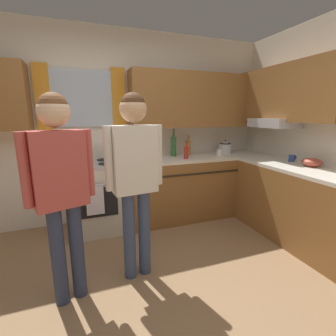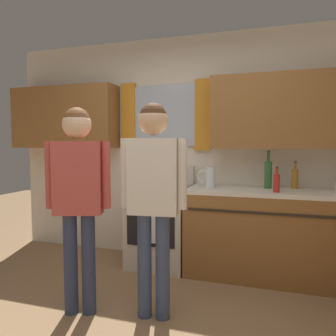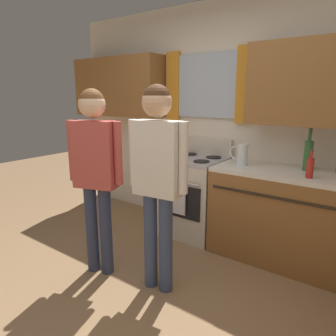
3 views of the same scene
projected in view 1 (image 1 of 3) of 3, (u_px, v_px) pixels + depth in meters
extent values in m
plane|color=#93704C|center=(147.00, 309.00, 1.87)|extent=(12.00, 12.00, 0.00)
cube|color=silver|center=(110.00, 129.00, 3.33)|extent=(4.60, 0.10, 2.60)
cube|color=silver|center=(83.00, 99.00, 3.07)|extent=(0.74, 0.03, 0.71)
cube|color=orange|center=(43.00, 98.00, 2.91)|extent=(0.18, 0.04, 0.81)
cube|color=orange|center=(119.00, 99.00, 3.21)|extent=(0.18, 0.04, 0.81)
cube|color=brown|center=(200.00, 101.00, 3.48)|extent=(2.04, 0.32, 0.76)
cube|color=brown|center=(288.00, 94.00, 3.04)|extent=(0.32, 1.56, 0.70)
cube|color=#B7B7BC|center=(274.00, 123.00, 3.22)|extent=(0.40, 0.60, 0.12)
cube|color=brown|center=(196.00, 187.00, 3.58)|extent=(2.24, 0.62, 0.86)
cube|color=silver|center=(196.00, 157.00, 3.48)|extent=(2.24, 0.62, 0.04)
cube|color=brown|center=(298.00, 206.00, 2.84)|extent=(0.62, 1.58, 0.86)
cube|color=silver|center=(303.00, 169.00, 2.74)|extent=(0.62, 1.58, 0.04)
cube|color=#2D2319|center=(207.00, 173.00, 3.23)|extent=(2.12, 0.01, 0.02)
cube|color=beige|center=(94.00, 198.00, 3.09)|extent=(0.64, 0.62, 0.86)
cube|color=black|center=(95.00, 203.00, 2.79)|extent=(0.52, 0.01, 0.36)
cylinder|color=#ADADB2|center=(94.00, 186.00, 2.72)|extent=(0.52, 0.02, 0.02)
cube|color=#ADADB2|center=(92.00, 164.00, 2.99)|extent=(0.64, 0.62, 0.04)
cube|color=beige|center=(90.00, 152.00, 3.21)|extent=(0.64, 0.08, 0.20)
cylinder|color=black|center=(78.00, 165.00, 2.81)|extent=(0.17, 0.17, 0.01)
cylinder|color=black|center=(106.00, 164.00, 2.92)|extent=(0.17, 0.17, 0.01)
cylinder|color=black|center=(78.00, 161.00, 3.06)|extent=(0.17, 0.17, 0.01)
cylinder|color=black|center=(104.00, 160.00, 3.17)|extent=(0.17, 0.17, 0.01)
cube|color=silver|center=(95.00, 201.00, 2.75)|extent=(0.20, 0.02, 0.34)
cylinder|color=#B27223|center=(188.00, 148.00, 3.59)|extent=(0.06, 0.06, 0.20)
cylinder|color=#B27223|center=(188.00, 139.00, 3.56)|extent=(0.02, 0.02, 0.07)
cylinder|color=#3F382D|center=(189.00, 136.00, 3.55)|extent=(0.03, 0.03, 0.02)
cylinder|color=red|center=(186.00, 153.00, 3.23)|extent=(0.06, 0.06, 0.17)
cylinder|color=red|center=(186.00, 144.00, 3.21)|extent=(0.02, 0.02, 0.06)
cylinder|color=#3F382D|center=(186.00, 142.00, 3.20)|extent=(0.03, 0.03, 0.02)
cylinder|color=#2D6633|center=(173.00, 147.00, 3.44)|extent=(0.08, 0.08, 0.28)
cylinder|color=#2D6633|center=(174.00, 133.00, 3.40)|extent=(0.03, 0.03, 0.10)
cylinder|color=#3F382D|center=(174.00, 129.00, 3.39)|extent=(0.03, 0.03, 0.02)
cylinder|color=white|center=(219.00, 153.00, 3.48)|extent=(0.08, 0.08, 0.09)
torus|color=white|center=(222.00, 152.00, 3.50)|extent=(0.07, 0.01, 0.07)
cylinder|color=#2D479E|center=(292.00, 158.00, 3.07)|extent=(0.07, 0.07, 0.08)
torus|color=#2D479E|center=(295.00, 158.00, 3.09)|extent=(0.06, 0.01, 0.06)
cylinder|color=silver|center=(225.00, 149.00, 3.71)|extent=(0.20, 0.20, 0.14)
cone|color=silver|center=(225.00, 143.00, 3.69)|extent=(0.18, 0.18, 0.05)
sphere|color=black|center=(225.00, 141.00, 3.69)|extent=(0.02, 0.02, 0.02)
cone|color=silver|center=(232.00, 147.00, 3.75)|extent=(0.09, 0.04, 0.07)
torus|color=black|center=(225.00, 143.00, 3.70)|extent=(0.17, 0.17, 0.02)
cylinder|color=silver|center=(136.00, 152.00, 3.13)|extent=(0.11, 0.11, 0.22)
torus|color=silver|center=(131.00, 152.00, 3.10)|extent=(0.14, 0.02, 0.14)
cylinder|color=#B24C38|center=(312.00, 165.00, 2.78)|extent=(0.12, 0.12, 0.03)
ellipsoid|color=#B24C38|center=(312.00, 162.00, 2.77)|extent=(0.22, 0.22, 0.10)
cylinder|color=#2D3856|center=(77.00, 251.00, 1.94)|extent=(0.11, 0.11, 0.81)
cylinder|color=#2D3856|center=(58.00, 257.00, 1.86)|extent=(0.11, 0.11, 0.81)
cube|color=#BF4C47|center=(59.00, 170.00, 1.75)|extent=(0.40, 0.27, 0.57)
cylinder|color=#BF4C47|center=(89.00, 163.00, 1.88)|extent=(0.07, 0.07, 0.53)
cylinder|color=#BF4C47|center=(24.00, 171.00, 1.61)|extent=(0.07, 0.07, 0.53)
sphere|color=beige|center=(53.00, 111.00, 1.66)|extent=(0.22, 0.22, 0.22)
sphere|color=brown|center=(53.00, 107.00, 1.65)|extent=(0.20, 0.20, 0.20)
cylinder|color=#38476B|center=(144.00, 233.00, 2.23)|extent=(0.11, 0.11, 0.82)
cylinder|color=#38476B|center=(129.00, 236.00, 2.17)|extent=(0.11, 0.11, 0.82)
cube|color=white|center=(135.00, 160.00, 2.05)|extent=(0.39, 0.20, 0.58)
cylinder|color=white|center=(158.00, 155.00, 2.14)|extent=(0.07, 0.07, 0.54)
cylinder|color=white|center=(108.00, 159.00, 1.95)|extent=(0.07, 0.07, 0.54)
sphere|color=#DBAD84|center=(133.00, 109.00, 1.96)|extent=(0.23, 0.23, 0.23)
sphere|color=#4C2D19|center=(133.00, 105.00, 1.95)|extent=(0.21, 0.21, 0.21)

